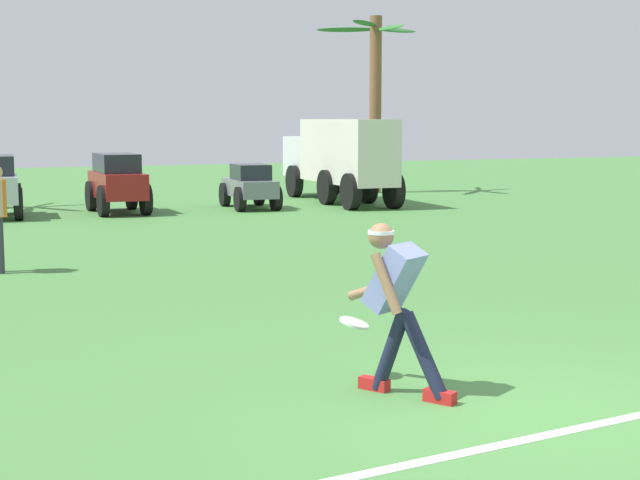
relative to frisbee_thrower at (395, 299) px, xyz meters
The scene contains 8 objects.
ground_plane 1.44m from the frisbee_thrower, 51.68° to the right, with size 80.00×80.00×0.00m, color #467F3D.
field_line_paint 1.71m from the frisbee_thrower, 60.56° to the right, with size 18.40×0.12×0.01m, color white.
frisbee_thrower is the anchor object (origin of this frame).
frisbee_in_flight 0.65m from the frisbee_thrower, 100.77° to the left, with size 0.36×0.36×0.10m.
parked_car_slot_c 16.26m from the frisbee_thrower, 87.08° to the left, with size 1.19×2.36×1.40m.
parked_car_slot_d 16.69m from the frisbee_thrower, 75.79° to the left, with size 1.20×2.25×1.10m.
box_truck 18.36m from the frisbee_thrower, 67.98° to the left, with size 1.57×5.94×2.20m.
palm_tree_left_of_centre 21.85m from the frisbee_thrower, 64.98° to the left, with size 3.10×2.91×5.23m.
Camera 1 is at (-4.26, -6.00, 2.23)m, focal length 55.00 mm.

